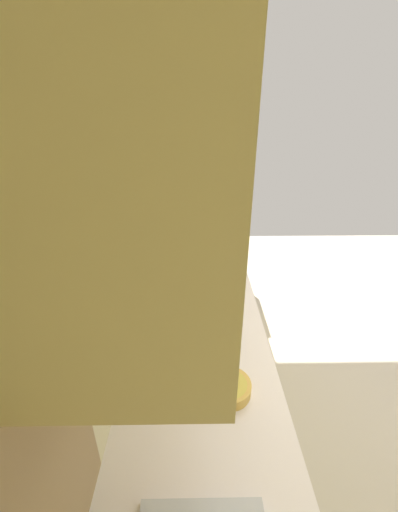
# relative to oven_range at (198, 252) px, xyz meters

# --- Properties ---
(ground_plane) EXTENTS (5.88, 5.88, 0.00)m
(ground_plane) POSITION_rel_oven_range_xyz_m (-1.42, -1.30, -0.47)
(ground_plane) COLOR #BDB19F
(wall_back) EXTENTS (3.79, 0.12, 2.82)m
(wall_back) POSITION_rel_oven_range_xyz_m (-1.42, 0.40, 0.94)
(wall_back) COLOR beige
(wall_back) RESTS_ON ground_plane
(counter_run) EXTENTS (2.95, 0.66, 0.91)m
(counter_run) POSITION_rel_oven_range_xyz_m (-1.78, 0.02, -0.01)
(counter_run) COLOR #C6BD68
(counter_run) RESTS_ON ground_plane
(upper_cabinets) EXTENTS (1.87, 0.36, 0.74)m
(upper_cabinets) POSITION_rel_oven_range_xyz_m (-1.78, 0.16, 1.42)
(upper_cabinets) COLOR tan
(oven_range) EXTENTS (0.62, 0.69, 1.09)m
(oven_range) POSITION_rel_oven_range_xyz_m (0.00, 0.00, 0.00)
(oven_range) COLOR #B7BABF
(oven_range) RESTS_ON ground_plane
(microwave) EXTENTS (0.54, 0.36, 0.29)m
(microwave) POSITION_rel_oven_range_xyz_m (-0.86, 0.04, 0.59)
(microwave) COLOR white
(microwave) RESTS_ON counter_run
(bowl) EXTENTS (0.18, 0.18, 0.05)m
(bowl) POSITION_rel_oven_range_xyz_m (-2.15, -0.09, 0.47)
(bowl) COLOR gold
(bowl) RESTS_ON counter_run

